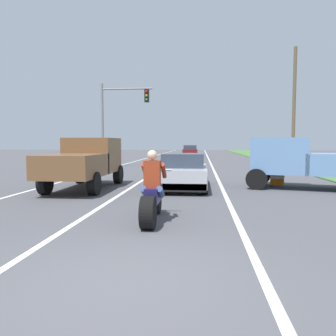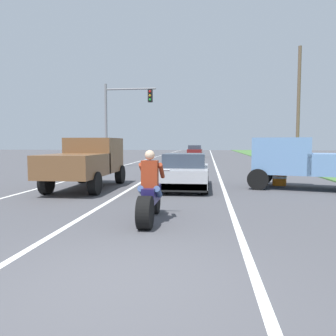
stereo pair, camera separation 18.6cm
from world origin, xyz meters
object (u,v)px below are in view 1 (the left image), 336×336
(pickup_truck_left_lane_brown, at_px, (85,160))
(distant_car_far_ahead, at_px, (190,151))
(construction_barrel_nearest, at_px, (277,173))
(motorcycle_with_rider, at_px, (152,196))
(pickup_truck_right_shoulder_light_blue, at_px, (305,160))
(sports_car_silver, at_px, (184,172))
(traffic_light_mast_near, at_px, (117,113))

(pickup_truck_left_lane_brown, height_order, distant_car_far_ahead, pickup_truck_left_lane_brown)
(construction_barrel_nearest, relative_size, distant_car_far_ahead, 0.25)
(motorcycle_with_rider, xyz_separation_m, pickup_truck_right_shoulder_light_blue, (5.09, 6.06, 0.51))
(sports_car_silver, bearing_deg, construction_barrel_nearest, 19.26)
(sports_car_silver, height_order, traffic_light_mast_near, traffic_light_mast_near)
(distant_car_far_ahead, bearing_deg, construction_barrel_nearest, -80.50)
(sports_car_silver, xyz_separation_m, pickup_truck_right_shoulder_light_blue, (4.70, 0.30, 0.48))
(motorcycle_with_rider, bearing_deg, distant_car_far_ahead, 90.48)
(construction_barrel_nearest, bearing_deg, pickup_truck_right_shoulder_light_blue, -52.67)
(sports_car_silver, xyz_separation_m, construction_barrel_nearest, (3.89, 1.36, -0.13))
(pickup_truck_left_lane_brown, xyz_separation_m, distant_car_far_ahead, (3.12, 29.14, -0.33))
(sports_car_silver, distance_m, pickup_truck_right_shoulder_light_blue, 4.73)
(construction_barrel_nearest, xyz_separation_m, distant_car_far_ahead, (-4.57, 27.31, 0.27))
(motorcycle_with_rider, xyz_separation_m, pickup_truck_left_lane_brown, (-3.41, 5.29, 0.51))
(traffic_light_mast_near, bearing_deg, pickup_truck_right_shoulder_light_blue, -45.66)
(motorcycle_with_rider, relative_size, pickup_truck_right_shoulder_light_blue, 0.43)
(pickup_truck_left_lane_brown, relative_size, distant_car_far_ahead, 1.20)
(sports_car_silver, bearing_deg, distant_car_far_ahead, 91.36)
(traffic_light_mast_near, height_order, distant_car_far_ahead, traffic_light_mast_near)
(traffic_light_mast_near, bearing_deg, construction_barrel_nearest, -44.94)
(motorcycle_with_rider, height_order, traffic_light_mast_near, traffic_light_mast_near)
(motorcycle_with_rider, bearing_deg, pickup_truck_right_shoulder_light_blue, 49.97)
(pickup_truck_right_shoulder_light_blue, relative_size, traffic_light_mast_near, 0.86)
(sports_car_silver, distance_m, traffic_light_mast_near, 12.26)
(pickup_truck_right_shoulder_light_blue, xyz_separation_m, traffic_light_mast_near, (-10.01, 10.24, 2.83))
(motorcycle_with_rider, height_order, pickup_truck_right_shoulder_light_blue, pickup_truck_right_shoulder_light_blue)
(pickup_truck_left_lane_brown, bearing_deg, motorcycle_with_rider, -57.18)
(sports_car_silver, bearing_deg, motorcycle_with_rider, -93.88)
(sports_car_silver, bearing_deg, traffic_light_mast_near, 116.74)
(motorcycle_with_rider, height_order, construction_barrel_nearest, motorcycle_with_rider)
(motorcycle_with_rider, distance_m, distant_car_far_ahead, 34.44)
(pickup_truck_left_lane_brown, height_order, traffic_light_mast_near, traffic_light_mast_near)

